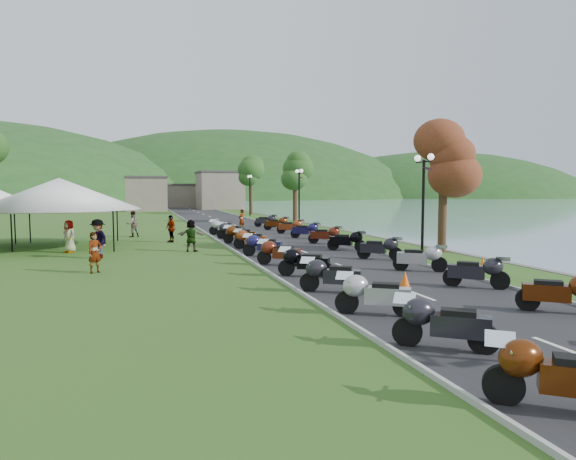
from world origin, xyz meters
TOP-DOWN VIEW (x-y plane):
  - road at (0.00, 40.00)m, footprint 7.00×120.00m
  - hills_backdrop at (0.00, 200.00)m, footprint 360.00×120.00m
  - far_building at (-2.00, 85.00)m, footprint 18.00×16.00m
  - moto_row_left at (-2.45, 15.68)m, footprint 2.60×36.53m
  - moto_row_right at (2.41, 21.33)m, footprint 2.60×38.81m
  - vendor_tent_main at (-12.75, 27.66)m, footprint 6.00×6.00m
  - tree_lakeside at (7.03, 19.40)m, footprint 2.83×2.83m
  - pedestrian_a at (-10.19, 17.48)m, footprint 0.75×0.72m
  - pedestrian_b at (-8.82, 33.24)m, footprint 1.00×0.79m
  - pedestrian_c at (-10.37, 22.02)m, footprint 1.17×1.29m
  - traffic_cone_near at (0.30, 11.32)m, footprint 0.35×0.35m

SIDE VIEW (x-z plane):
  - hills_backdrop at x=0.00m, z-range -38.00..38.00m
  - pedestrian_a at x=-10.19m, z-range -0.83..0.83m
  - pedestrian_b at x=-8.82m, z-range -0.91..0.91m
  - pedestrian_c at x=-10.37m, z-range -0.96..0.96m
  - road at x=0.00m, z-range 0.00..0.02m
  - traffic_cone_near at x=0.30m, z-range 0.00..0.54m
  - moto_row_left at x=-2.45m, z-range 0.00..1.10m
  - moto_row_right at x=2.41m, z-range 0.00..1.10m
  - vendor_tent_main at x=-12.75m, z-range 0.00..4.00m
  - far_building at x=-2.00m, z-range 0.00..5.00m
  - tree_lakeside at x=7.03m, z-range 0.00..7.87m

